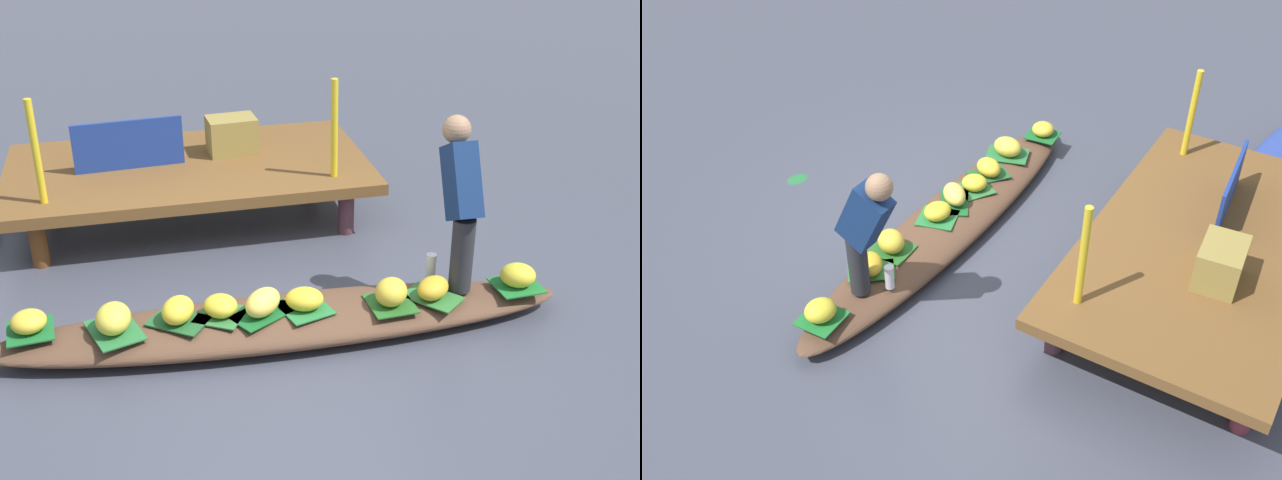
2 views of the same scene
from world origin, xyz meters
The scene contains 27 objects.
canal_water centered at (0.00, 0.00, 0.00)m, with size 40.00×40.00×0.00m, color #424553.
dock_platform centered at (-0.43, 2.20, 0.43)m, with size 3.20×1.80×0.49m.
vendor_boat centered at (0.00, 0.00, 0.11)m, with size 4.03×0.69×0.22m, color brown.
leaf_mat_0 centered at (1.69, -0.10, 0.22)m, with size 0.31×0.33×0.01m, color #1D712E.
banana_bunch_0 centered at (1.69, -0.10, 0.31)m, with size 0.22×0.25×0.17m, color yellow.
leaf_mat_1 centered at (0.14, -0.04, 0.22)m, with size 0.31×0.34×0.01m, color #28783B.
banana_bunch_1 centered at (0.14, -0.04, 0.29)m, with size 0.22×0.26×0.15m, color yellow.
leaf_mat_2 centered at (1.04, -0.11, 0.22)m, with size 0.38×0.25×0.01m, color #317333.
banana_bunch_2 centered at (1.04, -0.11, 0.30)m, with size 0.27×0.20×0.15m, color gold.
leaf_mat_3 centered at (-0.71, 0.00, 0.22)m, with size 0.38×0.27×0.01m, color #21582B.
banana_bunch_3 centered at (-0.71, 0.00, 0.31)m, with size 0.27×0.20×0.17m, color yellow.
leaf_mat_4 centered at (-0.15, -0.04, 0.22)m, with size 0.43×0.25×0.01m, color #175F28.
banana_bunch_4 centered at (-0.15, -0.04, 0.31)m, with size 0.31×0.20×0.18m, color #F5D454.
leaf_mat_5 centered at (-1.67, 0.11, 0.22)m, with size 0.32×0.30×0.01m, color #1A642C.
banana_bunch_5 centered at (-1.67, 0.11, 0.29)m, with size 0.23×0.23×0.14m, color yellow.
leaf_mat_6 centered at (0.73, -0.13, 0.22)m, with size 0.31×0.34×0.01m, color #266123.
banana_bunch_6 centered at (0.73, -0.13, 0.32)m, with size 0.22×0.26×0.19m, color gold.
leaf_mat_7 centered at (-0.43, 0.01, 0.22)m, with size 0.31×0.31×0.01m, color #307138.
banana_bunch_7 centered at (-0.43, 0.01, 0.29)m, with size 0.22×0.24×0.14m, color yellow.
leaf_mat_8 centered at (-1.13, -0.02, 0.22)m, with size 0.42×0.30×0.01m, color #296F37.
banana_bunch_8 centered at (-1.13, -0.02, 0.32)m, with size 0.30×0.23×0.19m, color yellow.
vendor_person centered at (1.27, 0.07, 0.90)m, with size 0.20×0.51×1.20m.
water_bottle centered at (1.12, 0.13, 0.32)m, with size 0.08×0.08×0.21m, color silver.
market_banner centered at (-0.93, 2.20, 0.71)m, with size 0.95×0.03×0.44m, color navy.
railing_post_west centered at (-1.63, 1.60, 0.92)m, with size 0.06×0.06×0.85m, color yellow.
railing_post_east centered at (0.77, 1.60, 0.92)m, with size 0.06×0.06×0.85m, color yellow.
produce_crate centered at (0.01, 2.40, 0.66)m, with size 0.44×0.32×0.33m, color olive.
Camera 1 is at (-0.88, -4.63, 3.08)m, focal length 44.95 mm.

